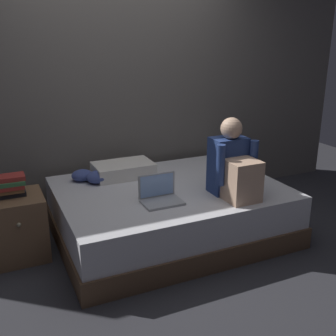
% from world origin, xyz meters
% --- Properties ---
extents(ground_plane, '(8.00, 8.00, 0.00)m').
position_xyz_m(ground_plane, '(0.00, 0.00, 0.00)').
color(ground_plane, '#2D2D33').
extents(wall_back, '(5.60, 0.10, 2.70)m').
position_xyz_m(wall_back, '(0.00, 1.20, 1.35)').
color(wall_back, '#605B56').
rests_on(wall_back, ground_plane).
extents(bed, '(2.00, 1.50, 0.47)m').
position_xyz_m(bed, '(0.20, 0.30, 0.23)').
color(bed, brown).
rests_on(bed, ground_plane).
extents(nightstand, '(0.44, 0.46, 0.54)m').
position_xyz_m(nightstand, '(-1.10, 0.46, 0.27)').
color(nightstand, brown).
rests_on(nightstand, ground_plane).
extents(person_sitting, '(0.39, 0.44, 0.66)m').
position_xyz_m(person_sitting, '(0.60, -0.10, 0.72)').
color(person_sitting, navy).
rests_on(person_sitting, bed).
extents(laptop, '(0.32, 0.23, 0.22)m').
position_xyz_m(laptop, '(-0.02, 0.02, 0.53)').
color(laptop, '#9EA0A5').
rests_on(laptop, bed).
extents(pillow, '(0.56, 0.36, 0.13)m').
position_xyz_m(pillow, '(-0.08, 0.75, 0.54)').
color(pillow, silver).
rests_on(pillow, bed).
extents(book_stack, '(0.24, 0.17, 0.17)m').
position_xyz_m(book_stack, '(-1.11, 0.48, 0.62)').
color(book_stack, black).
rests_on(book_stack, nightstand).
extents(clothes_pile, '(0.33, 0.30, 0.12)m').
position_xyz_m(clothes_pile, '(-0.40, 0.71, 0.53)').
color(clothes_pile, '#3D4C8E').
rests_on(clothes_pile, bed).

